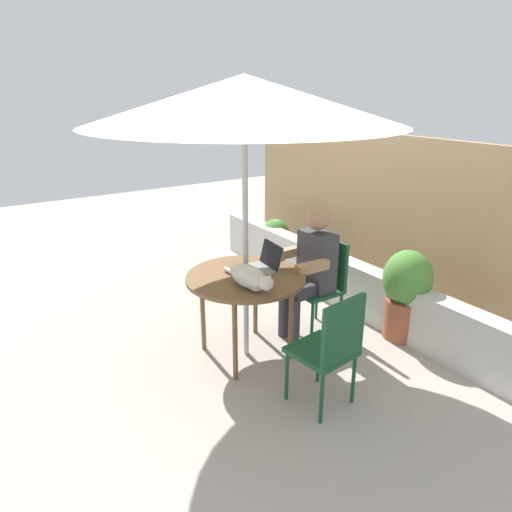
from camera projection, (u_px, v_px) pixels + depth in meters
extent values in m
plane|color=#ADA399|center=(246.00, 353.00, 4.06)|extent=(14.00, 14.00, 0.00)
cube|color=tan|center=(416.00, 222.00, 4.83)|extent=(5.43, 0.08, 1.72)
cube|color=beige|center=(362.00, 291.00, 4.67)|extent=(4.89, 0.20, 0.52)
cylinder|color=brown|center=(246.00, 277.00, 3.81)|extent=(0.98, 0.98, 0.03)
cylinder|color=brown|center=(291.00, 322.00, 3.86)|extent=(0.04, 0.04, 0.70)
cylinder|color=brown|center=(255.00, 298.00, 4.29)|extent=(0.04, 0.04, 0.70)
cylinder|color=brown|center=(203.00, 313.00, 4.01)|extent=(0.04, 0.04, 0.70)
cylinder|color=brown|center=(235.00, 340.00, 3.58)|extent=(0.04, 0.04, 0.70)
cylinder|color=#B7B7BC|center=(245.00, 240.00, 3.70)|extent=(0.04, 0.04, 2.08)
cone|color=beige|center=(244.00, 100.00, 3.34)|extent=(2.36, 2.36, 0.35)
sphere|color=#B7B7BC|center=(244.00, 98.00, 3.34)|extent=(0.06, 0.06, 0.06)
cube|color=#194C2D|center=(315.00, 290.00, 4.30)|extent=(0.40, 0.40, 0.04)
cube|color=#194C2D|center=(332.00, 262.00, 4.32)|extent=(0.40, 0.04, 0.44)
cylinder|color=#194C2D|center=(340.00, 313.00, 4.33)|extent=(0.03, 0.03, 0.40)
cylinder|color=#194C2D|center=(317.00, 300.00, 4.60)|extent=(0.03, 0.03, 0.40)
cylinder|color=#194C2D|center=(289.00, 309.00, 4.42)|extent=(0.03, 0.03, 0.40)
cylinder|color=#194C2D|center=(312.00, 323.00, 4.16)|extent=(0.03, 0.03, 0.40)
cube|color=#194C2D|center=(321.00, 351.00, 3.31)|extent=(0.45, 0.45, 0.04)
cube|color=#194C2D|center=(343.00, 331.00, 3.10)|extent=(0.08, 0.40, 0.44)
cylinder|color=#194C2D|center=(322.00, 398.00, 3.16)|extent=(0.03, 0.03, 0.40)
cylinder|color=#194C2D|center=(353.00, 379.00, 3.36)|extent=(0.03, 0.03, 0.40)
cylinder|color=#194C2D|center=(319.00, 359.00, 3.61)|extent=(0.03, 0.03, 0.40)
cylinder|color=#194C2D|center=(287.00, 376.00, 3.40)|extent=(0.03, 0.03, 0.40)
cube|color=#3F3F47|center=(317.00, 261.00, 4.21)|extent=(0.34, 0.20, 0.54)
sphere|color=tan|center=(318.00, 218.00, 4.06)|extent=(0.22, 0.22, 0.22)
cube|color=#383842|center=(298.00, 284.00, 4.27)|extent=(0.12, 0.30, 0.12)
cylinder|color=#383842|center=(284.00, 314.00, 4.28)|extent=(0.10, 0.10, 0.44)
cube|color=#383842|center=(309.00, 290.00, 4.14)|extent=(0.12, 0.30, 0.12)
cylinder|color=#383842|center=(294.00, 321.00, 4.15)|extent=(0.10, 0.10, 0.44)
cube|color=tan|center=(284.00, 254.00, 4.23)|extent=(0.08, 0.32, 0.08)
cube|color=tan|center=(313.00, 267.00, 3.92)|extent=(0.08, 0.32, 0.08)
cube|color=gray|center=(260.00, 269.00, 3.93)|extent=(0.32, 0.25, 0.02)
cube|color=black|center=(271.00, 255.00, 3.94)|extent=(0.30, 0.09, 0.20)
cube|color=gray|center=(272.00, 254.00, 3.94)|extent=(0.30, 0.08, 0.20)
ellipsoid|color=silver|center=(248.00, 276.00, 3.57)|extent=(0.41, 0.21, 0.17)
sphere|color=silver|center=(266.00, 283.00, 3.39)|extent=(0.11, 0.11, 0.11)
ellipsoid|color=white|center=(257.00, 285.00, 3.50)|extent=(0.13, 0.13, 0.09)
cylinder|color=silver|center=(231.00, 272.00, 3.82)|extent=(0.18, 0.05, 0.04)
cone|color=silver|center=(263.00, 278.00, 3.36)|extent=(0.04, 0.04, 0.03)
cone|color=silver|center=(270.00, 276.00, 3.39)|extent=(0.04, 0.04, 0.03)
cylinder|color=#9E5138|center=(403.00, 318.00, 4.27)|extent=(0.34, 0.34, 0.38)
ellipsoid|color=#4C8C38|center=(408.00, 278.00, 4.13)|extent=(0.43, 0.43, 0.50)
cylinder|color=#33383D|center=(275.00, 252.00, 6.08)|extent=(0.29, 0.29, 0.30)
ellipsoid|color=#4C8C38|center=(276.00, 231.00, 5.99)|extent=(0.34, 0.34, 0.32)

